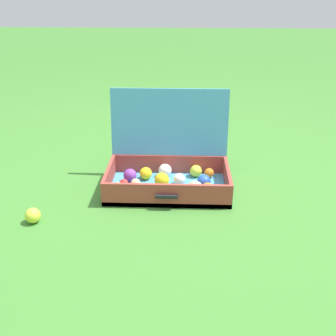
# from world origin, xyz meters

# --- Properties ---
(ground_plane) EXTENTS (16.00, 16.00, 0.00)m
(ground_plane) POSITION_xyz_m (0.00, 0.00, 0.00)
(ground_plane) COLOR #3D7A2D
(open_suitcase) EXTENTS (0.65, 0.46, 0.50)m
(open_suitcase) POSITION_xyz_m (-0.09, 0.06, 0.11)
(open_suitcase) COLOR #4799C6
(open_suitcase) RESTS_ON ground
(stray_ball_on_grass) EXTENTS (0.07, 0.07, 0.07)m
(stray_ball_on_grass) POSITION_xyz_m (-0.72, -0.34, 0.04)
(stray_ball_on_grass) COLOR #CCDB38
(stray_ball_on_grass) RESTS_ON ground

